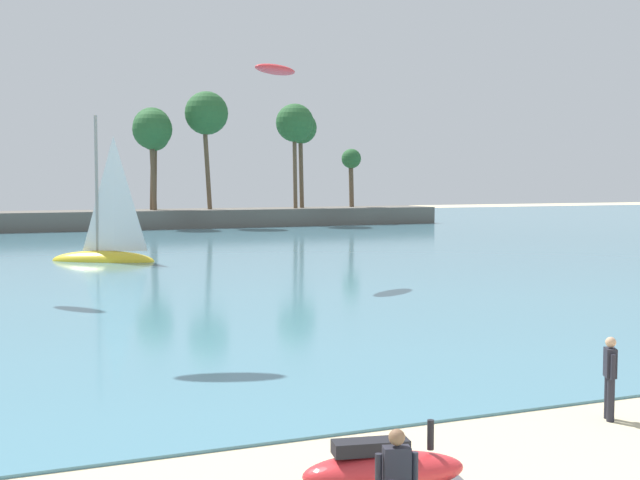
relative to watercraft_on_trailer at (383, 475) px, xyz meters
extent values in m
cube|color=teal|center=(0.39, 57.50, -0.49)|extent=(220.00, 108.00, 0.06)
cube|color=#605B54|center=(0.39, 71.50, 0.38)|extent=(82.72, 6.00, 1.80)
cylinder|color=brown|center=(12.76, 72.69, 4.85)|extent=(0.62, 0.72, 7.15)
sphere|color=#285B2D|center=(12.76, 72.69, 8.42)|extent=(2.88, 2.88, 2.88)
cylinder|color=brown|center=(26.61, 70.64, 5.60)|extent=(0.42, 0.74, 8.65)
sphere|color=#285B2D|center=(26.61, 70.64, 9.92)|extent=(3.86, 3.86, 3.86)
cylinder|color=brown|center=(17.54, 71.09, 5.97)|extent=(0.97, 0.46, 9.39)
sphere|color=#285B2D|center=(17.54, 71.09, 10.66)|extent=(4.22, 4.22, 4.22)
cylinder|color=brown|center=(12.29, 71.56, 5.27)|extent=(0.56, 0.74, 8.00)
sphere|color=#285B2D|center=(12.29, 71.56, 9.27)|extent=(3.62, 3.62, 3.62)
cylinder|color=brown|center=(33.69, 72.24, 3.85)|extent=(0.52, 0.73, 5.15)
sphere|color=#285B2D|center=(33.69, 72.24, 6.42)|extent=(2.09, 2.09, 2.09)
cylinder|color=brown|center=(27.65, 71.56, 5.39)|extent=(0.75, 0.74, 8.24)
sphere|color=#285B2D|center=(27.65, 71.56, 9.50)|extent=(3.26, 3.26, 3.26)
cylinder|color=brown|center=(12.16, 70.78, 5.11)|extent=(0.63, 0.78, 7.68)
sphere|color=#285B2D|center=(12.16, 70.78, 8.94)|extent=(3.77, 3.77, 3.77)
ellipsoid|color=red|center=(0.02, 0.00, 0.04)|extent=(2.52, 1.30, 0.56)
cube|color=black|center=(-0.18, 0.04, 0.42)|extent=(1.15, 0.57, 0.20)
cylinder|color=black|center=(0.70, -0.14, 0.54)|extent=(0.10, 0.10, 0.44)
cube|color=#23232D|center=(-0.59, -1.50, 0.63)|extent=(0.38, 0.29, 0.58)
sphere|color=brown|center=(-0.59, -1.50, 1.04)|extent=(0.21, 0.21, 0.21)
cylinder|color=#23232D|center=(-0.37, -1.56, 0.59)|extent=(0.09, 0.09, 0.50)
cylinder|color=#23232D|center=(-0.81, -1.43, 0.59)|extent=(0.09, 0.09, 0.50)
cylinder|color=#23232D|center=(6.32, 2.46, -0.09)|extent=(0.15, 0.15, 0.86)
cylinder|color=#23232D|center=(6.21, 2.26, -0.09)|extent=(0.15, 0.15, 0.86)
cube|color=#23232D|center=(6.26, 2.36, 0.63)|extent=(0.34, 0.39, 0.58)
sphere|color=tan|center=(6.26, 2.36, 1.04)|extent=(0.21, 0.21, 0.21)
cylinder|color=#23232D|center=(6.37, 2.56, 0.59)|extent=(0.09, 0.09, 0.50)
cylinder|color=#23232D|center=(6.15, 2.16, 0.59)|extent=(0.09, 0.09, 0.50)
ellipsoid|color=yellow|center=(2.35, 39.30, -0.46)|extent=(6.19, 4.87, 1.23)
cylinder|color=gray|center=(2.09, 39.46, 4.01)|extent=(0.18, 0.18, 7.70)
pyramid|color=white|center=(2.98, 38.90, 3.43)|extent=(2.44, 1.65, 6.55)
ellipsoid|color=red|center=(8.33, 26.87, 9.28)|extent=(3.03, 2.62, 0.48)
camera|label=1|loc=(-5.62, -10.77, 4.25)|focal=48.35mm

